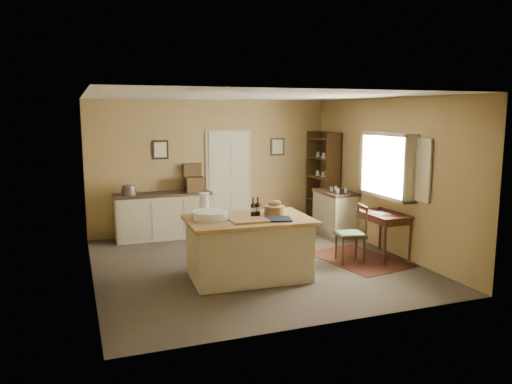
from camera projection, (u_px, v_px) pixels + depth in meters
ground at (253, 264)px, 8.15m from camera, size 5.00×5.00×0.00m
wall_back at (212, 166)px, 10.25m from camera, size 5.00×0.10×2.70m
wall_front at (329, 211)px, 5.62m from camera, size 5.00×0.10×2.70m
wall_left at (88, 191)px, 7.08m from camera, size 0.10×5.00×2.70m
wall_right at (386, 175)px, 8.79m from camera, size 0.10×5.00×2.70m
ceiling at (253, 96)px, 7.72m from camera, size 5.00×5.00×0.00m
door at (229, 180)px, 10.39m from camera, size 0.97×0.06×2.11m
framed_prints at (221, 148)px, 10.24m from camera, size 2.82×0.02×0.38m
window at (390, 165)px, 8.55m from camera, size 0.25×1.99×1.12m
work_island at (248, 246)px, 7.41m from camera, size 1.87×1.26×1.20m
sideboard at (164, 214)px, 9.74m from camera, size 1.86×0.53×1.18m
rug at (359, 259)px, 8.39m from camera, size 1.36×1.77×0.01m
writing_desk at (383, 218)px, 8.44m from camera, size 0.56×0.92×0.82m
desk_chair at (350, 235)px, 8.15m from camera, size 0.51×0.51×0.94m
right_cabinet at (335, 213)px, 10.00m from camera, size 0.55×0.99×0.99m
shelving_unit at (325, 180)px, 10.64m from camera, size 0.35×0.92×2.04m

